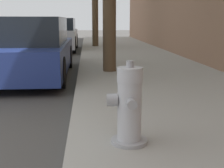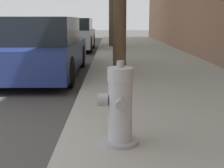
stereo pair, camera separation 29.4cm
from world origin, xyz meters
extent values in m
cylinder|color=#97979C|center=(2.45, 0.28, 0.17)|extent=(0.35, 0.35, 0.04)
cylinder|color=#B2B2B7|center=(2.45, 0.28, 0.47)|extent=(0.23, 0.23, 0.56)
cylinder|color=#B2B2B7|center=(2.45, 0.28, 0.82)|extent=(0.24, 0.24, 0.14)
cylinder|color=#97979C|center=(2.45, 0.28, 0.92)|extent=(0.07, 0.07, 0.06)
cylinder|color=#97979C|center=(2.45, 0.12, 0.58)|extent=(0.09, 0.08, 0.09)
cylinder|color=#97979C|center=(2.45, 0.43, 0.58)|extent=(0.09, 0.08, 0.09)
cylinder|color=#97979C|center=(2.28, 0.28, 0.58)|extent=(0.10, 0.12, 0.12)
cube|color=navy|center=(0.71, 4.89, 0.48)|extent=(1.79, 4.36, 0.62)
cube|color=black|center=(0.71, 4.72, 1.09)|extent=(1.65, 2.40, 0.59)
cylinder|color=black|center=(-0.10, 6.24, 0.31)|extent=(0.20, 0.62, 0.62)
cylinder|color=black|center=(1.53, 6.24, 0.31)|extent=(0.20, 0.62, 0.62)
cylinder|color=black|center=(1.53, 3.54, 0.31)|extent=(0.20, 0.62, 0.62)
cube|color=#B7B7BC|center=(0.77, 11.36, 0.55)|extent=(1.65, 3.93, 0.71)
cube|color=black|center=(0.77, 11.20, 1.15)|extent=(1.52, 2.16, 0.50)
cylinder|color=black|center=(0.02, 12.57, 0.34)|extent=(0.20, 0.69, 0.69)
cylinder|color=black|center=(1.52, 12.57, 0.34)|extent=(0.20, 0.69, 0.69)
cylinder|color=black|center=(0.02, 10.14, 0.34)|extent=(0.20, 0.69, 0.69)
cylinder|color=black|center=(1.52, 10.14, 0.34)|extent=(0.20, 0.69, 0.69)
cylinder|color=brown|center=(2.57, 4.62, 1.63)|extent=(0.30, 0.30, 2.95)
cylinder|color=brown|center=(2.45, 11.82, 1.60)|extent=(0.28, 0.28, 2.88)
camera|label=1|loc=(2.06, -2.52, 1.31)|focal=50.00mm
camera|label=2|loc=(2.35, -2.53, 1.31)|focal=50.00mm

